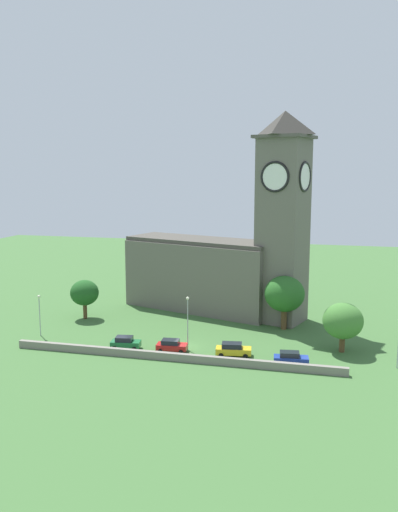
{
  "coord_description": "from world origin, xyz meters",
  "views": [
    {
      "loc": [
        19.75,
        -70.2,
        24.59
      ],
      "look_at": [
        0.29,
        7.61,
        11.9
      ],
      "focal_mm": 37.48,
      "sensor_mm": 36.0,
      "label": 1
    }
  ],
  "objects": [
    {
      "name": "car_yellow",
      "position": [
        7.46,
        -2.12,
        0.92
      ],
      "size": [
        4.97,
        2.75,
        1.82
      ],
      "color": "gold",
      "rests_on": "ground"
    },
    {
      "name": "car_blue",
      "position": [
        15.25,
        -3.63,
        0.88
      ],
      "size": [
        4.59,
        2.5,
        1.75
      ],
      "color": "#233D9E",
      "rests_on": "ground"
    },
    {
      "name": "quay_barrier",
      "position": [
        0.0,
        -5.83,
        0.53
      ],
      "size": [
        44.9,
        0.7,
        1.05
      ],
      "primitive_type": "cube",
      "color": "gray",
      "rests_on": "ground"
    },
    {
      "name": "car_red",
      "position": [
        -1.13,
        -2.35,
        0.85
      ],
      "size": [
        4.37,
        2.56,
        1.68
      ],
      "color": "red",
      "rests_on": "ground"
    },
    {
      "name": "ground_plane",
      "position": [
        0.0,
        15.0,
        0.0
      ],
      "size": [
        200.0,
        200.0,
        0.0
      ],
      "primitive_type": "plane",
      "color": "#3D6633"
    },
    {
      "name": "church",
      "position": [
        2.27,
        19.88,
        10.09
      ],
      "size": [
        34.29,
        18.47,
        34.07
      ],
      "color": "#666056",
      "rests_on": "ground"
    },
    {
      "name": "streetlamp_west_end",
      "position": [
        -22.59,
        -0.17,
        4.26
      ],
      "size": [
        0.44,
        0.44,
        6.28
      ],
      "color": "#9EA0A5",
      "rests_on": "ground"
    },
    {
      "name": "tree_riverside_west",
      "position": [
        12.96,
        12.14,
        5.67
      ],
      "size": [
        6.27,
        6.27,
        8.54
      ],
      "color": "brown",
      "rests_on": "ground"
    },
    {
      "name": "tree_by_tower",
      "position": [
        21.71,
        3.23,
        4.38
      ],
      "size": [
        5.51,
        5.51,
        6.89
      ],
      "color": "brown",
      "rests_on": "ground"
    },
    {
      "name": "tree_churchyard",
      "position": [
        -20.27,
        10.28,
        4.41
      ],
      "size": [
        4.77,
        4.77,
        6.59
      ],
      "color": "brown",
      "rests_on": "ground"
    },
    {
      "name": "streetlamp_west_mid",
      "position": [
        0.9,
        -1.3,
        5.04
      ],
      "size": [
        0.44,
        0.44,
        7.64
      ],
      "color": "#9EA0A5",
      "rests_on": "ground"
    },
    {
      "name": "car_green",
      "position": [
        -7.74,
        -2.87,
        0.9
      ],
      "size": [
        4.32,
        2.64,
        1.78
      ],
      "color": "#1E6B38",
      "rests_on": "ground"
    }
  ]
}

